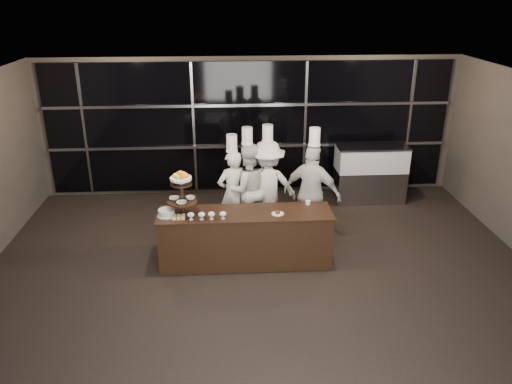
{
  "coord_description": "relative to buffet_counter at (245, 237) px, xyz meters",
  "views": [
    {
      "loc": [
        -0.53,
        -5.54,
        4.3
      ],
      "look_at": [
        -0.04,
        2.12,
        1.15
      ],
      "focal_mm": 35.0,
      "sensor_mm": 36.0,
      "label": 1
    }
  ],
  "objects": [
    {
      "name": "chef_d",
      "position": [
        1.23,
        0.74,
        0.45
      ],
      "size": [
        1.14,
        0.91,
        2.11
      ],
      "color": "silver",
      "rests_on": "ground"
    },
    {
      "name": "chef_cup",
      "position": [
        1.07,
        0.25,
        0.49
      ],
      "size": [
        0.08,
        0.08,
        0.07
      ],
      "primitive_type": "cylinder",
      "color": "white",
      "rests_on": "buffet_counter"
    },
    {
      "name": "small_plate",
      "position": [
        0.53,
        -0.1,
        0.47
      ],
      "size": [
        0.2,
        0.2,
        0.05
      ],
      "color": "white",
      "rests_on": "buffet_counter"
    },
    {
      "name": "display_case",
      "position": [
        2.79,
        2.48,
        0.22
      ],
      "size": [
        1.48,
        0.65,
        1.24
      ],
      "color": "#A5A5AA",
      "rests_on": "ground"
    },
    {
      "name": "layer_cake",
      "position": [
        -1.26,
        -0.05,
        0.51
      ],
      "size": [
        0.3,
        0.3,
        0.11
      ],
      "color": "white",
      "rests_on": "buffet_counter"
    },
    {
      "name": "chef_b",
      "position": [
        0.1,
        1.14,
        0.42
      ],
      "size": [
        0.98,
        0.84,
        2.04
      ],
      "color": "silver",
      "rests_on": "ground"
    },
    {
      "name": "chef_c",
      "position": [
        0.46,
        1.18,
        0.43
      ],
      "size": [
        1.24,
        0.86,
        2.06
      ],
      "color": "white",
      "rests_on": "ground"
    },
    {
      "name": "display_stand",
      "position": [
        -1.0,
        -0.0,
        0.87
      ],
      "size": [
        0.48,
        0.48,
        0.74
      ],
      "color": "black",
      "rests_on": "buffet_counter"
    },
    {
      "name": "compotes",
      "position": [
        -0.61,
        -0.22,
        0.54
      ],
      "size": [
        0.61,
        0.11,
        0.12
      ],
      "color": "silver",
      "rests_on": "buffet_counter"
    },
    {
      "name": "window_wall",
      "position": [
        0.24,
        3.12,
        1.04
      ],
      "size": [
        8.6,
        0.1,
        2.8
      ],
      "color": "black",
      "rests_on": "ground"
    },
    {
      "name": "chef_a",
      "position": [
        -0.18,
        1.07,
        0.38
      ],
      "size": [
        0.7,
        0.6,
        1.93
      ],
      "color": "silver",
      "rests_on": "ground"
    },
    {
      "name": "buffet_counter",
      "position": [
        0.0,
        0.0,
        0.0
      ],
      "size": [
        2.84,
        0.74,
        0.92
      ],
      "color": "black",
      "rests_on": "ground"
    },
    {
      "name": "pastry_squares",
      "position": [
        -1.05,
        -0.16,
        0.48
      ],
      "size": [
        0.2,
        0.13,
        0.05
      ],
      "color": "#FBE47B",
      "rests_on": "buffet_counter"
    },
    {
      "name": "room",
      "position": [
        0.24,
        -1.82,
        1.03
      ],
      "size": [
        10.0,
        10.0,
        10.0
      ],
      "color": "black",
      "rests_on": "ground"
    }
  ]
}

